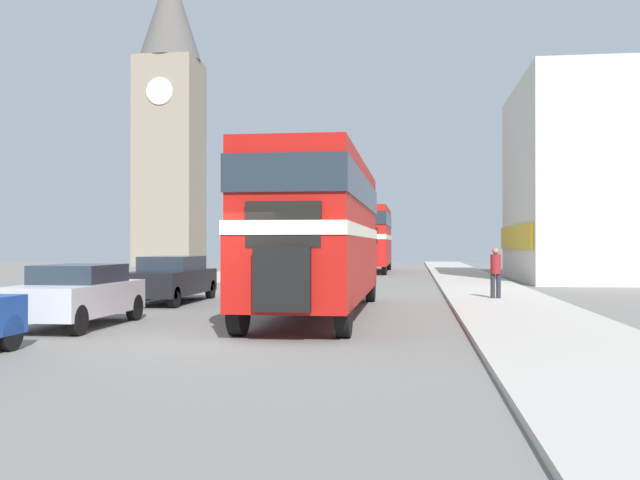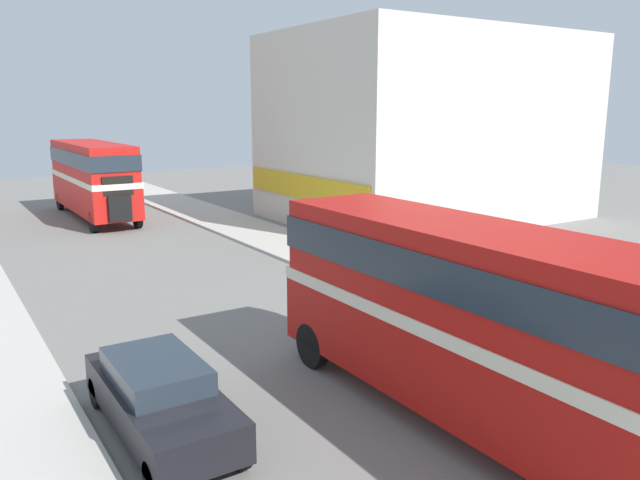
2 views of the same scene
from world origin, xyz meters
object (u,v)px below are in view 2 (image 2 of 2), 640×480
object	(u,v)px
bus_distant	(93,174)
pedestrian_walking	(478,283)
double_decker_bus	(488,315)
car_parked_far	(160,397)

from	to	relation	value
bus_distant	pedestrian_walking	xyz separation A→B (m)	(5.56, -24.19, -1.52)
double_decker_bus	pedestrian_walking	size ratio (longest dim) A/B	6.79
car_parked_far	pedestrian_walking	bearing A→B (deg)	8.99
double_decker_bus	car_parked_far	world-z (taller)	double_decker_bus
car_parked_far	bus_distant	bearing A→B (deg)	79.31
bus_distant	double_decker_bus	bearing A→B (deg)	-89.19
bus_distant	pedestrian_walking	size ratio (longest dim) A/B	6.54
bus_distant	car_parked_far	xyz separation A→B (m)	(-4.88, -25.84, -1.79)
bus_distant	car_parked_far	size ratio (longest dim) A/B	2.30
double_decker_bus	car_parked_far	xyz separation A→B (m)	(-5.29, 3.34, -1.64)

